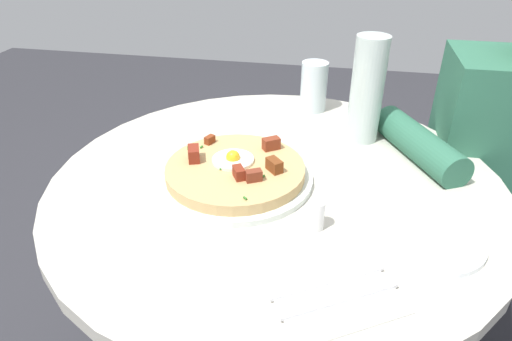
# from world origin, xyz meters

# --- Properties ---
(dining_table) EXTENTS (0.89, 0.89, 0.74)m
(dining_table) POSITION_xyz_m (0.00, 0.00, 0.56)
(dining_table) COLOR beige
(dining_table) RESTS_ON ground_plane
(person_seated) EXTENTS (0.53, 0.40, 1.14)m
(person_seated) POSITION_xyz_m (0.53, 0.27, 0.51)
(person_seated) COLOR #2D2D33
(person_seated) RESTS_ON ground_plane
(pizza_plate) EXTENTS (0.30, 0.30, 0.01)m
(pizza_plate) POSITION_xyz_m (-0.08, -0.03, 0.74)
(pizza_plate) COLOR silver
(pizza_plate) RESTS_ON dining_table
(breakfast_pizza) EXTENTS (0.27, 0.27, 0.05)m
(breakfast_pizza) POSITION_xyz_m (-0.08, -0.02, 0.76)
(breakfast_pizza) COLOR tan
(breakfast_pizza) RESTS_ON pizza_plate
(bread_plate) EXTENTS (0.18, 0.18, 0.01)m
(bread_plate) POSITION_xyz_m (0.27, -0.14, 0.74)
(bread_plate) COLOR white
(bread_plate) RESTS_ON dining_table
(napkin) EXTENTS (0.22, 0.21, 0.00)m
(napkin) POSITION_xyz_m (0.13, -0.29, 0.74)
(napkin) COLOR white
(napkin) RESTS_ON dining_table
(fork) EXTENTS (0.16, 0.10, 0.00)m
(fork) POSITION_xyz_m (0.14, -0.30, 0.74)
(fork) COLOR silver
(fork) RESTS_ON napkin
(knife) EXTENTS (0.16, 0.10, 0.00)m
(knife) POSITION_xyz_m (0.12, -0.27, 0.74)
(knife) COLOR silver
(knife) RESTS_ON napkin
(water_glass) EXTENTS (0.07, 0.07, 0.13)m
(water_glass) POSITION_xyz_m (0.04, 0.36, 0.80)
(water_glass) COLOR silver
(water_glass) RESTS_ON dining_table
(water_bottle) EXTENTS (0.07, 0.07, 0.24)m
(water_bottle) POSITION_xyz_m (0.17, 0.21, 0.86)
(water_bottle) COLOR silver
(water_bottle) RESTS_ON dining_table
(salt_shaker) EXTENTS (0.03, 0.03, 0.05)m
(salt_shaker) POSITION_xyz_m (0.09, -0.14, 0.76)
(salt_shaker) COLOR white
(salt_shaker) RESTS_ON dining_table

